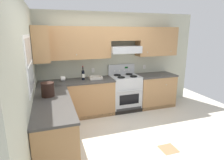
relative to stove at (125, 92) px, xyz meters
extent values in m
plane|color=beige|center=(-0.62, -1.25, -0.48)|extent=(7.04, 7.04, 0.00)
cube|color=olive|center=(0.05, -1.95, -0.48)|extent=(0.30, 0.30, 0.01)
cube|color=#B7BAA3|center=(-0.16, 0.37, 0.80)|extent=(4.68, 0.12, 2.55)
cube|color=#A87A4C|center=(-1.25, 0.13, 1.32)|extent=(1.70, 0.34, 0.76)
cube|color=#A87A4C|center=(0.96, 0.13, 1.32)|extent=(1.13, 0.34, 0.76)
cube|color=#A87A4C|center=(0.00, 0.13, 1.53)|extent=(0.80, 0.34, 0.34)
cube|color=#B7BABC|center=(0.00, 0.09, 1.14)|extent=(0.80, 0.46, 0.17)
cube|color=#B7BABC|center=(0.00, -0.13, 1.07)|extent=(0.80, 0.03, 0.04)
sphere|color=silver|center=(-1.25, -0.05, 1.06)|extent=(0.02, 0.02, 0.02)
sphere|color=silver|center=(0.60, -0.05, 1.06)|extent=(0.02, 0.02, 0.02)
sphere|color=silver|center=(1.33, -0.05, 1.06)|extent=(0.02, 0.02, 0.02)
cube|color=silver|center=(-0.79, 0.29, 0.60)|extent=(0.08, 0.01, 0.12)
cube|color=silver|center=(-0.79, 0.29, 0.62)|extent=(0.03, 0.00, 0.03)
cube|color=silver|center=(-0.79, 0.29, 0.58)|extent=(0.03, 0.00, 0.03)
cube|color=silver|center=(0.71, 0.29, 0.60)|extent=(0.08, 0.01, 0.12)
cube|color=silver|center=(0.71, 0.29, 0.62)|extent=(0.03, 0.00, 0.03)
cube|color=silver|center=(0.71, 0.29, 0.58)|extent=(0.03, 0.00, 0.03)
cube|color=#B7BAA3|center=(-2.24, -1.15, 0.80)|extent=(0.12, 4.00, 2.55)
cube|color=white|center=(-2.19, -1.16, 1.07)|extent=(0.04, 1.00, 0.92)
cube|color=white|center=(-2.17, -1.16, 1.07)|extent=(0.01, 0.90, 0.82)
cube|color=white|center=(-2.16, -1.16, 1.07)|extent=(0.01, 0.90, 0.02)
cube|color=#A87A4C|center=(-2.00, -0.05, 1.32)|extent=(0.34, 0.64, 0.76)
cube|color=#A87A4C|center=(-1.27, -0.01, -0.04)|extent=(1.77, 0.61, 0.87)
cube|color=#3D3A38|center=(-1.27, -0.01, 0.41)|extent=(1.79, 0.63, 0.04)
cube|color=#A87A4C|center=(0.91, -0.01, -0.04)|extent=(1.04, 0.61, 0.87)
cube|color=#3D3A38|center=(0.91, -0.01, 0.41)|extent=(1.07, 0.63, 0.04)
cube|color=black|center=(-0.36, -0.28, -0.43)|extent=(3.54, 0.06, 0.09)
sphere|color=silver|center=(-1.62, -0.33, 0.20)|extent=(0.03, 0.03, 0.03)
sphere|color=silver|center=(1.06, -0.33, 0.20)|extent=(0.03, 0.03, 0.03)
cube|color=#A87A4C|center=(-1.87, -1.26, -0.04)|extent=(0.61, 1.89, 0.87)
cube|color=#3D3A38|center=(-1.87, -1.26, 0.41)|extent=(0.63, 1.91, 0.04)
cube|color=black|center=(-1.59, -1.26, -0.43)|extent=(0.06, 1.85, 0.09)
cube|color=#B7BABC|center=(0.00, 0.00, -0.02)|extent=(0.76, 0.58, 0.91)
cube|color=black|center=(0.00, -0.30, -0.10)|extent=(0.53, 0.01, 0.26)
cylinder|color=silver|center=(0.00, -0.32, 0.14)|extent=(0.65, 0.02, 0.02)
cube|color=#333333|center=(0.00, -0.30, -0.38)|extent=(0.70, 0.01, 0.11)
cube|color=#B7BABC|center=(0.00, 0.00, 0.44)|extent=(0.76, 0.58, 0.02)
cube|color=#B7BABC|center=(0.00, 0.27, 0.58)|extent=(0.76, 0.04, 0.29)
cube|color=#053F0C|center=(0.13, 0.25, 0.63)|extent=(0.09, 0.01, 0.04)
cylinder|color=black|center=(-0.17, -0.14, 0.46)|extent=(0.19, 0.19, 0.02)
cylinder|color=black|center=(-0.17, -0.14, 0.45)|extent=(0.07, 0.07, 0.01)
cylinder|color=black|center=(0.17, -0.14, 0.46)|extent=(0.19, 0.19, 0.02)
cylinder|color=black|center=(0.17, -0.14, 0.45)|extent=(0.07, 0.07, 0.01)
cylinder|color=black|center=(-0.17, 0.14, 0.46)|extent=(0.19, 0.19, 0.02)
cylinder|color=black|center=(-0.17, 0.14, 0.45)|extent=(0.07, 0.07, 0.01)
cylinder|color=black|center=(0.17, 0.14, 0.46)|extent=(0.19, 0.19, 0.02)
cylinder|color=black|center=(0.17, 0.14, 0.45)|extent=(0.07, 0.07, 0.01)
cylinder|color=white|center=(-0.21, 0.25, 0.55)|extent=(0.04, 0.02, 0.04)
cylinder|color=white|center=(-0.07, 0.25, 0.55)|extent=(0.04, 0.02, 0.04)
cylinder|color=white|center=(0.07, 0.25, 0.55)|extent=(0.04, 0.02, 0.04)
cylinder|color=white|center=(0.21, 0.25, 0.55)|extent=(0.04, 0.02, 0.04)
cylinder|color=black|center=(-1.10, 0.04, 0.54)|extent=(0.07, 0.07, 0.22)
cone|color=black|center=(-1.10, 0.04, 0.67)|extent=(0.07, 0.07, 0.04)
cylinder|color=black|center=(-1.10, 0.04, 0.73)|extent=(0.03, 0.03, 0.09)
cylinder|color=maroon|center=(-1.10, 0.04, 0.76)|extent=(0.03, 0.03, 0.02)
cube|color=silver|center=(-1.10, 0.00, 0.54)|extent=(0.07, 0.00, 0.10)
cube|color=beige|center=(-0.79, 0.04, 0.44)|extent=(0.26, 0.21, 0.02)
cube|color=beige|center=(-0.79, -0.08, 0.46)|extent=(0.32, 0.01, 0.06)
cube|color=beige|center=(-0.79, 0.17, 0.46)|extent=(0.32, 0.01, 0.06)
cube|color=beige|center=(-0.95, 0.04, 0.46)|extent=(0.01, 0.23, 0.06)
cube|color=beige|center=(-0.64, 0.04, 0.46)|extent=(0.01, 0.23, 0.06)
cylinder|color=black|center=(-1.93, -0.99, 0.56)|extent=(0.23, 0.23, 0.26)
torus|color=black|center=(-1.93, -0.99, 0.68)|extent=(0.24, 0.24, 0.01)
cylinder|color=white|center=(-1.59, 0.08, 0.49)|extent=(0.10, 0.11, 0.11)
cylinder|color=#9E7A51|center=(-1.64, 0.08, 0.49)|extent=(0.01, 0.04, 0.04)
camera|label=1|loc=(-1.87, -4.44, 1.57)|focal=30.10mm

